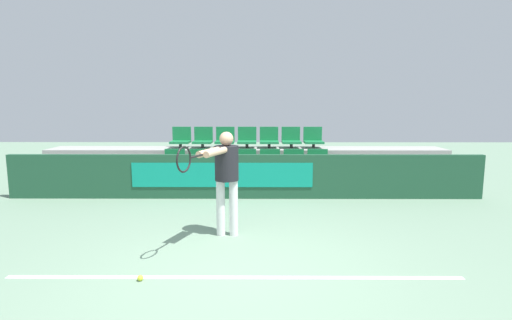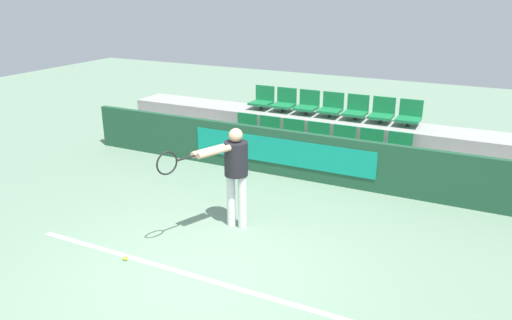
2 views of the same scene
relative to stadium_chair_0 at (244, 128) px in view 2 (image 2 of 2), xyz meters
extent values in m
plane|color=gray|center=(1.60, -4.25, -0.65)|extent=(30.00, 30.00, 0.00)
cube|color=white|center=(1.60, -4.41, -0.64)|extent=(5.24, 0.08, 0.01)
cube|color=#1E4C33|center=(1.60, -0.63, -0.19)|extent=(9.78, 0.12, 0.92)
cube|color=#0F937A|center=(1.13, -0.70, -0.14)|extent=(3.70, 0.02, 0.50)
cube|color=#9E9E99|center=(1.60, -0.12, -0.43)|extent=(9.38, 0.87, 0.44)
cube|color=#9E9E99|center=(1.60, 0.75, -0.20)|extent=(9.38, 0.87, 0.89)
cylinder|color=#333333|center=(0.00, -0.07, -0.15)|extent=(0.07, 0.07, 0.11)
cube|color=#197A42|center=(0.00, -0.07, -0.07)|extent=(0.45, 0.45, 0.05)
cube|color=#197A42|center=(0.00, 0.13, 0.13)|extent=(0.45, 0.04, 0.33)
cylinder|color=#333333|center=(0.53, -0.07, -0.15)|extent=(0.07, 0.07, 0.11)
cube|color=#197A42|center=(0.53, -0.07, -0.07)|extent=(0.45, 0.45, 0.05)
cube|color=#197A42|center=(0.53, 0.13, 0.13)|extent=(0.45, 0.04, 0.33)
cylinder|color=#333333|center=(1.07, -0.07, -0.15)|extent=(0.07, 0.07, 0.11)
cube|color=#197A42|center=(1.07, -0.07, -0.07)|extent=(0.45, 0.45, 0.05)
cube|color=#197A42|center=(1.07, 0.13, 0.13)|extent=(0.45, 0.04, 0.33)
cylinder|color=#333333|center=(1.60, -0.07, -0.15)|extent=(0.07, 0.07, 0.11)
cube|color=#197A42|center=(1.60, -0.07, -0.07)|extent=(0.45, 0.45, 0.05)
cube|color=#197A42|center=(1.60, 0.13, 0.13)|extent=(0.45, 0.04, 0.33)
cylinder|color=#333333|center=(2.13, -0.07, -0.15)|extent=(0.07, 0.07, 0.11)
cube|color=#197A42|center=(2.13, -0.07, -0.07)|extent=(0.45, 0.45, 0.05)
cube|color=#197A42|center=(2.13, 0.13, 0.13)|extent=(0.45, 0.04, 0.33)
cylinder|color=#333333|center=(2.67, -0.07, -0.15)|extent=(0.07, 0.07, 0.11)
cube|color=#197A42|center=(2.67, -0.07, -0.07)|extent=(0.45, 0.45, 0.05)
cube|color=#197A42|center=(2.67, 0.13, 0.13)|extent=(0.45, 0.04, 0.33)
cylinder|color=#333333|center=(3.20, -0.07, -0.15)|extent=(0.07, 0.07, 0.11)
cube|color=#197A42|center=(3.20, -0.07, -0.07)|extent=(0.45, 0.45, 0.05)
cube|color=#197A42|center=(3.20, 0.13, 0.13)|extent=(0.45, 0.04, 0.33)
cylinder|color=#333333|center=(0.00, 0.80, 0.30)|extent=(0.07, 0.07, 0.11)
cube|color=#197A42|center=(0.00, 0.80, 0.38)|extent=(0.45, 0.45, 0.05)
cube|color=#197A42|center=(0.00, 1.00, 0.57)|extent=(0.45, 0.04, 0.33)
cylinder|color=#333333|center=(0.53, 0.80, 0.30)|extent=(0.07, 0.07, 0.11)
cube|color=#197A42|center=(0.53, 0.80, 0.38)|extent=(0.45, 0.45, 0.05)
cube|color=#197A42|center=(0.53, 1.00, 0.57)|extent=(0.45, 0.04, 0.33)
cylinder|color=#333333|center=(1.07, 0.80, 0.30)|extent=(0.07, 0.07, 0.11)
cube|color=#197A42|center=(1.07, 0.80, 0.38)|extent=(0.45, 0.45, 0.05)
cube|color=#197A42|center=(1.07, 1.00, 0.57)|extent=(0.45, 0.04, 0.33)
cylinder|color=#333333|center=(1.60, 0.80, 0.30)|extent=(0.07, 0.07, 0.11)
cube|color=#197A42|center=(1.60, 0.80, 0.38)|extent=(0.45, 0.45, 0.05)
cube|color=#197A42|center=(1.60, 1.00, 0.57)|extent=(0.45, 0.04, 0.33)
cylinder|color=#333333|center=(2.13, 0.80, 0.30)|extent=(0.07, 0.07, 0.11)
cube|color=#197A42|center=(2.13, 0.80, 0.38)|extent=(0.45, 0.45, 0.05)
cube|color=#197A42|center=(2.13, 1.00, 0.57)|extent=(0.45, 0.04, 0.33)
cylinder|color=#333333|center=(2.67, 0.80, 0.30)|extent=(0.07, 0.07, 0.11)
cube|color=#197A42|center=(2.67, 0.80, 0.38)|extent=(0.45, 0.45, 0.05)
cube|color=#197A42|center=(2.67, 1.00, 0.57)|extent=(0.45, 0.04, 0.33)
cylinder|color=#333333|center=(3.20, 0.80, 0.30)|extent=(0.07, 0.07, 0.11)
cube|color=#197A42|center=(3.20, 0.80, 0.38)|extent=(0.45, 0.45, 0.05)
cube|color=#197A42|center=(3.20, 1.00, 0.57)|extent=(0.45, 0.04, 0.33)
cylinder|color=silver|center=(1.31, -2.94, -0.23)|extent=(0.13, 0.13, 0.84)
cylinder|color=silver|center=(1.50, -2.94, -0.23)|extent=(0.13, 0.13, 0.84)
cylinder|color=black|center=(1.41, -2.94, 0.45)|extent=(0.35, 0.35, 0.51)
sphere|color=tan|center=(1.41, -2.94, 0.81)|extent=(0.21, 0.21, 0.21)
cylinder|color=tan|center=(1.20, -3.36, 0.67)|extent=(0.28, 0.55, 0.09)
cylinder|color=tan|center=(1.29, -3.36, 0.67)|extent=(0.28, 0.55, 0.09)
cylinder|color=black|center=(1.09, -3.75, 0.67)|extent=(0.13, 0.29, 0.03)
torus|color=black|center=(0.99, -4.03, 0.67)|extent=(0.14, 0.31, 0.32)
sphere|color=#CCDB33|center=(0.55, -4.49, -0.62)|extent=(0.07, 0.07, 0.07)
camera|label=1|loc=(1.87, -8.72, 1.35)|focal=28.00mm
camera|label=2|loc=(4.74, -8.98, 2.85)|focal=35.00mm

